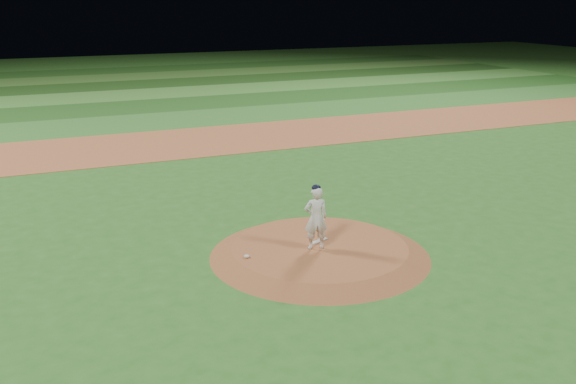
% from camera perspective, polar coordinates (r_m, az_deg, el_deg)
% --- Properties ---
extents(ground, '(120.00, 120.00, 0.00)m').
position_cam_1_polar(ground, '(16.17, 2.82, -5.64)').
color(ground, '#285F1E').
rests_on(ground, ground).
extents(infield_dirt_band, '(70.00, 6.00, 0.02)m').
position_cam_1_polar(infield_dirt_band, '(28.84, -9.51, 4.34)').
color(infield_dirt_band, '#9F5731').
rests_on(infield_dirt_band, ground).
extents(outfield_stripe_0, '(70.00, 5.00, 0.02)m').
position_cam_1_polar(outfield_stripe_0, '(34.10, -11.79, 6.16)').
color(outfield_stripe_0, '#2F6D27').
rests_on(outfield_stripe_0, ground).
extents(outfield_stripe_1, '(70.00, 5.00, 0.02)m').
position_cam_1_polar(outfield_stripe_1, '(38.94, -13.33, 7.38)').
color(outfield_stripe_1, '#1E4E19').
rests_on(outfield_stripe_1, ground).
extents(outfield_stripe_2, '(70.00, 5.00, 0.02)m').
position_cam_1_polar(outfield_stripe_2, '(43.82, -14.54, 8.33)').
color(outfield_stripe_2, '#39792C').
rests_on(outfield_stripe_2, ground).
extents(outfield_stripe_3, '(70.00, 5.00, 0.02)m').
position_cam_1_polar(outfield_stripe_3, '(48.72, -15.51, 9.09)').
color(outfield_stripe_3, '#1B4115').
rests_on(outfield_stripe_3, ground).
extents(outfield_stripe_4, '(70.00, 5.00, 0.02)m').
position_cam_1_polar(outfield_stripe_4, '(53.64, -16.31, 9.70)').
color(outfield_stripe_4, '#356424').
rests_on(outfield_stripe_4, ground).
extents(outfield_stripe_5, '(70.00, 5.00, 0.02)m').
position_cam_1_polar(outfield_stripe_5, '(58.58, -16.97, 10.21)').
color(outfield_stripe_5, '#1E4B18').
rests_on(outfield_stripe_5, ground).
extents(pitchers_mound, '(5.50, 5.50, 0.25)m').
position_cam_1_polar(pitchers_mound, '(16.12, 2.83, -5.23)').
color(pitchers_mound, brown).
rests_on(pitchers_mound, ground).
extents(pitching_rubber, '(0.55, 0.34, 0.03)m').
position_cam_1_polar(pitching_rubber, '(16.37, 2.79, -4.36)').
color(pitching_rubber, beige).
rests_on(pitching_rubber, pitchers_mound).
extents(rosin_bag, '(0.13, 0.13, 0.07)m').
position_cam_1_polar(rosin_bag, '(15.39, -3.69, -5.72)').
color(rosin_bag, silver).
rests_on(rosin_bag, pitchers_mound).
extents(pitcher_on_mound, '(0.64, 0.49, 1.64)m').
position_cam_1_polar(pitcher_on_mound, '(15.64, 2.49, -2.27)').
color(pitcher_on_mound, silver).
rests_on(pitcher_on_mound, pitchers_mound).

